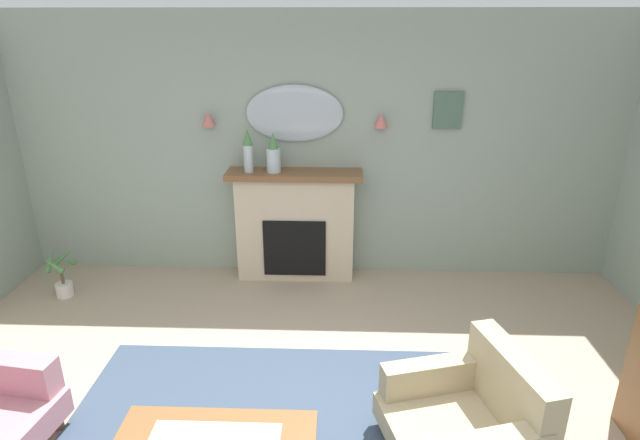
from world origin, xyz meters
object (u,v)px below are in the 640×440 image
at_px(wall_sconce_right, 381,120).
at_px(mantel_vase_centre, 273,155).
at_px(fireplace, 295,226).
at_px(wall_sconce_left, 208,119).
at_px(mantel_vase_right, 248,150).
at_px(potted_plant_small_fern, 62,276).
at_px(framed_picture, 448,110).
at_px(armchair_in_corner, 471,416).
at_px(wall_mirror, 295,114).

bearing_deg(wall_sconce_right, mantel_vase_centre, -173.48).
distance_m(fireplace, mantel_vase_centre, 0.79).
distance_m(mantel_vase_centre, wall_sconce_right, 1.11).
bearing_deg(wall_sconce_left, mantel_vase_right, -16.70).
bearing_deg(potted_plant_small_fern, framed_picture, 10.26).
xyz_separation_m(framed_picture, armchair_in_corner, (-0.23, -2.59, -1.44)).
xyz_separation_m(wall_sconce_left, potted_plant_small_fern, (-1.42, -0.62, -1.44)).
distance_m(fireplace, framed_picture, 1.91).
bearing_deg(wall_mirror, fireplace, -90.00).
relative_size(mantel_vase_right, mantel_vase_centre, 1.08).
xyz_separation_m(wall_mirror, armchair_in_corner, (1.27, -2.58, -1.40)).
distance_m(wall_mirror, wall_sconce_left, 0.85).
height_order(mantel_vase_centre, framed_picture, framed_picture).
xyz_separation_m(wall_mirror, wall_sconce_left, (-0.85, -0.05, -0.05)).
distance_m(framed_picture, armchair_in_corner, 2.97).
bearing_deg(wall_sconce_left, wall_sconce_right, 0.00).
relative_size(mantel_vase_centre, wall_sconce_right, 2.84).
bearing_deg(framed_picture, potted_plant_small_fern, -169.74).
xyz_separation_m(armchair_in_corner, potted_plant_small_fern, (-3.54, 1.91, -0.09)).
height_order(wall_mirror, potted_plant_small_fern, wall_mirror).
height_order(wall_sconce_left, framed_picture, framed_picture).
bearing_deg(wall_sconce_left, framed_picture, 1.46).
height_order(wall_sconce_left, potted_plant_small_fern, wall_sconce_left).
xyz_separation_m(fireplace, wall_sconce_right, (0.85, 0.09, 1.09)).
relative_size(framed_picture, armchair_in_corner, 0.36).
height_order(fireplace, wall_mirror, wall_mirror).
height_order(wall_sconce_right, framed_picture, framed_picture).
relative_size(armchair_in_corner, potted_plant_small_fern, 2.05).
distance_m(fireplace, mantel_vase_right, 0.93).
bearing_deg(framed_picture, wall_sconce_left, -178.54).
height_order(mantel_vase_right, framed_picture, framed_picture).
height_order(fireplace, potted_plant_small_fern, fireplace).
height_order(mantel_vase_right, wall_sconce_left, wall_sconce_left).
height_order(wall_mirror, armchair_in_corner, wall_mirror).
height_order(armchair_in_corner, potted_plant_small_fern, armchair_in_corner).
bearing_deg(mantel_vase_right, wall_sconce_left, 163.30).
bearing_deg(fireplace, potted_plant_small_fern, -166.84).
bearing_deg(wall_sconce_right, framed_picture, 5.27).
relative_size(fireplace, mantel_vase_centre, 3.42).
height_order(fireplace, wall_sconce_right, wall_sconce_right).
distance_m(wall_sconce_left, armchair_in_corner, 3.57).
relative_size(mantel_vase_right, wall_mirror, 0.45).
height_order(wall_mirror, wall_sconce_right, wall_mirror).
xyz_separation_m(mantel_vase_centre, armchair_in_corner, (1.47, -2.41, -1.02)).
bearing_deg(wall_mirror, mantel_vase_centre, -139.64).
height_order(fireplace, mantel_vase_right, mantel_vase_right).
relative_size(wall_sconce_right, framed_picture, 0.39).
bearing_deg(wall_sconce_right, wall_mirror, 176.63).
bearing_deg(mantel_vase_centre, fireplace, 8.06).
bearing_deg(wall_mirror, armchair_in_corner, -63.76).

